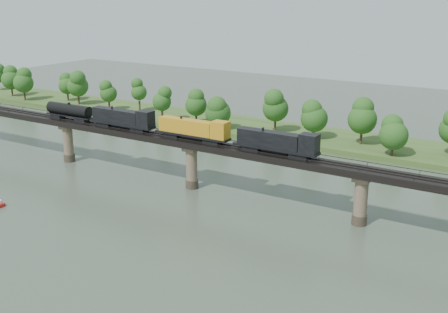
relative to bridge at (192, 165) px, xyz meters
The scene contains 6 objects.
ground 30.49m from the bridge, 90.00° to the right, with size 400.00×400.00×0.00m, color #384637.
far_bank 55.20m from the bridge, 90.00° to the left, with size 300.00×24.00×1.60m, color #365321.
bridge is the anchor object (origin of this frame).
bridge_superstructure 6.33m from the bridge, 90.00° to the left, with size 220.00×4.90×0.75m.
far_treeline 51.30m from the bridge, 99.23° to the left, with size 289.06×17.54×13.60m.
freight_train 10.75m from the bridge, behind, with size 76.81×2.99×5.29m.
Camera 1 is at (70.95, -70.62, 44.50)m, focal length 45.00 mm.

